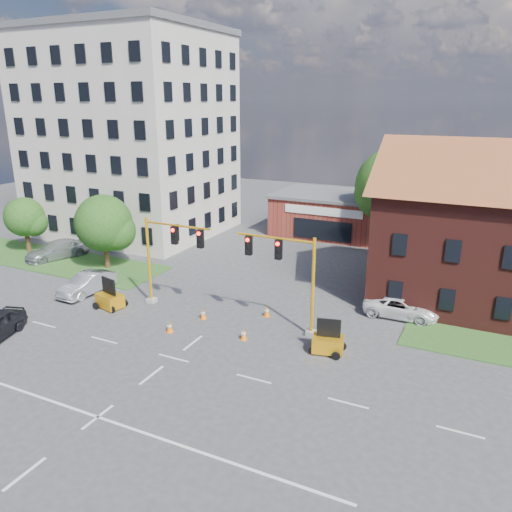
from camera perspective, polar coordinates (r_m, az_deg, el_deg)
name	(u,v)px	position (r m, az deg, el deg)	size (l,w,h in m)	color
ground	(173,358)	(28.83, -9.42, -11.43)	(120.00, 120.00, 0.00)	#3B3B3D
grass_verge_nw	(52,260)	(48.32, -22.28, -0.40)	(22.00, 6.00, 0.08)	#26521F
lane_markings	(139,384)	(26.79, -13.18, -14.10)	(60.00, 36.00, 0.01)	silver
office_block	(130,134)	(54.97, -14.25, 13.35)	(18.40, 15.40, 20.60)	#B8AFA1
brick_shop	(334,214)	(53.83, 8.96, 4.81)	(12.40, 8.40, 4.30)	maroon
tree_large	(398,189)	(48.84, 15.93, 7.32)	(7.64, 7.28, 9.62)	#3E2716
tree_nw_front	(107,225)	(43.41, -16.69, 3.39)	(4.99, 4.75, 6.33)	#3E2716
tree_nw_rear	(27,219)	(51.04, -24.72, 3.91)	(3.82, 3.64, 5.18)	#3E2716
signal_mast_west	(168,253)	(34.17, -10.04, 0.38)	(5.30, 0.60, 6.20)	gray
signal_mast_east	(287,271)	(30.12, 3.62, -1.74)	(5.30, 0.60, 6.20)	gray
trailer_west	(110,299)	(35.96, -16.36, -4.74)	(2.08, 1.65, 2.08)	#FFAB15
trailer_east	(328,343)	(29.03, 8.23, -9.77)	(1.96, 1.53, 1.98)	#FFAB15
cone_a	(170,327)	(31.65, -9.86, -8.01)	(0.40, 0.40, 0.70)	orange
cone_b	(203,314)	(33.14, -6.06, -6.62)	(0.40, 0.40, 0.70)	orange
cone_c	(244,334)	(30.29, -1.43, -8.96)	(0.40, 0.40, 0.70)	orange
cone_d	(267,312)	(33.31, 1.24, -6.39)	(0.40, 0.40, 0.70)	orange
pickup_white	(401,307)	(34.53, 16.26, -5.63)	(2.25, 4.88, 1.36)	white
sedan_silver_front	(87,284)	(39.00, -18.74, -3.01)	(1.64, 4.69, 1.55)	#A7A9AE
sedan_silver_rear	(57,250)	(48.47, -21.80, 0.66)	(2.26, 5.55, 1.61)	#A7A9AE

